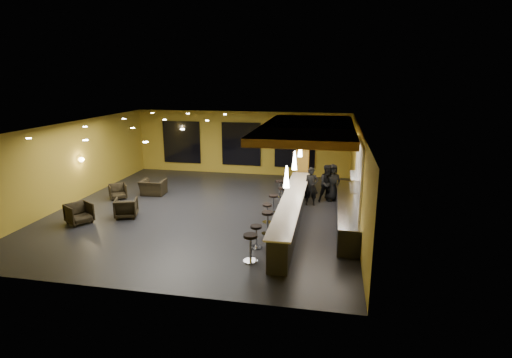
% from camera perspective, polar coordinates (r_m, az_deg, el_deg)
% --- Properties ---
extents(floor, '(12.00, 13.00, 0.10)m').
position_cam_1_polar(floor, '(16.72, -7.09, -4.58)').
color(floor, black).
rests_on(floor, ground).
extents(ceiling, '(12.00, 13.00, 0.10)m').
position_cam_1_polar(ceiling, '(15.92, -7.50, 7.76)').
color(ceiling, black).
extents(wall_back, '(12.00, 0.10, 3.50)m').
position_cam_1_polar(wall_back, '(22.42, -2.08, 5.19)').
color(wall_back, '#A68A25').
rests_on(wall_back, floor).
extents(wall_front, '(12.00, 0.10, 3.50)m').
position_cam_1_polar(wall_front, '(10.48, -18.54, -6.64)').
color(wall_front, '#A68A25').
rests_on(wall_front, floor).
extents(wall_left, '(0.10, 13.00, 3.50)m').
position_cam_1_polar(wall_left, '(18.99, -24.93, 2.11)').
color(wall_left, '#A68A25').
rests_on(wall_left, floor).
extents(wall_right, '(0.10, 13.00, 3.50)m').
position_cam_1_polar(wall_right, '(15.47, 14.53, 0.43)').
color(wall_right, '#A68A25').
rests_on(wall_right, floor).
extents(wood_soffit, '(3.60, 8.00, 0.28)m').
position_cam_1_polar(wood_soffit, '(16.15, 7.38, 7.19)').
color(wood_soffit, '#BB7936').
rests_on(wood_soffit, ceiling).
extents(window_left, '(2.20, 0.06, 2.40)m').
position_cam_1_polar(window_left, '(23.36, -10.57, 5.21)').
color(window_left, black).
rests_on(window_left, wall_back).
extents(window_center, '(2.20, 0.06, 2.40)m').
position_cam_1_polar(window_center, '(22.32, -2.14, 5.02)').
color(window_center, black).
rests_on(window_center, wall_back).
extents(window_right, '(2.20, 0.06, 2.40)m').
position_cam_1_polar(window_right, '(21.84, 5.57, 4.75)').
color(window_right, black).
rests_on(window_right, wall_back).
extents(tile_backsplash, '(0.06, 3.20, 2.40)m').
position_cam_1_polar(tile_backsplash, '(14.43, 14.45, 0.46)').
color(tile_backsplash, white).
rests_on(tile_backsplash, wall_right).
extents(bar_counter, '(0.60, 8.00, 1.00)m').
position_cam_1_polar(bar_counter, '(14.89, 5.16, -4.72)').
color(bar_counter, black).
rests_on(bar_counter, floor).
extents(bar_top, '(0.78, 8.10, 0.05)m').
position_cam_1_polar(bar_top, '(14.72, 5.20, -2.79)').
color(bar_top, white).
rests_on(bar_top, bar_counter).
extents(prep_counter, '(0.70, 6.00, 0.86)m').
position_cam_1_polar(prep_counter, '(15.34, 12.82, -4.73)').
color(prep_counter, black).
rests_on(prep_counter, floor).
extents(prep_top, '(0.72, 6.00, 0.03)m').
position_cam_1_polar(prep_top, '(15.19, 12.92, -3.11)').
color(prep_top, silver).
rests_on(prep_top, prep_counter).
extents(wall_shelf_lower, '(0.30, 1.50, 0.03)m').
position_cam_1_polar(wall_shelf_lower, '(14.33, 13.83, -1.25)').
color(wall_shelf_lower, silver).
rests_on(wall_shelf_lower, wall_right).
extents(wall_shelf_upper, '(0.30, 1.50, 0.03)m').
position_cam_1_polar(wall_shelf_upper, '(14.22, 13.94, 0.49)').
color(wall_shelf_upper, silver).
rests_on(wall_shelf_upper, wall_right).
extents(column, '(0.60, 0.60, 3.50)m').
position_cam_1_polar(column, '(19.00, 6.70, 3.39)').
color(column, '#9F7223').
rests_on(column, floor).
extents(wall_sconce, '(0.22, 0.22, 0.22)m').
position_cam_1_polar(wall_sconce, '(19.28, -23.68, 2.56)').
color(wall_sconce, '#FFE5B2').
rests_on(wall_sconce, wall_left).
extents(pendant_0, '(0.20, 0.20, 0.70)m').
position_cam_1_polar(pendant_0, '(12.45, 4.39, 0.33)').
color(pendant_0, white).
rests_on(pendant_0, wood_soffit).
extents(pendant_1, '(0.20, 0.20, 0.70)m').
position_cam_1_polar(pendant_1, '(14.87, 5.52, 2.66)').
color(pendant_1, white).
rests_on(pendant_1, wood_soffit).
extents(pendant_2, '(0.20, 0.20, 0.70)m').
position_cam_1_polar(pendant_2, '(17.32, 6.34, 4.33)').
color(pendant_2, white).
rests_on(pendant_2, wood_soffit).
extents(staff_a, '(0.66, 0.48, 1.65)m').
position_cam_1_polar(staff_a, '(17.13, 7.89, -1.06)').
color(staff_a, black).
rests_on(staff_a, floor).
extents(staff_b, '(0.97, 0.86, 1.66)m').
position_cam_1_polar(staff_b, '(17.67, 10.20, -0.66)').
color(staff_b, black).
rests_on(staff_b, floor).
extents(staff_c, '(0.91, 0.71, 1.65)m').
position_cam_1_polar(staff_c, '(17.93, 10.84, -0.49)').
color(staff_c, black).
rests_on(staff_c, floor).
extents(armchair_a, '(1.15, 1.15, 0.77)m').
position_cam_1_polar(armchair_a, '(16.44, -23.95, -4.50)').
color(armchair_a, black).
rests_on(armchair_a, floor).
extents(armchair_b, '(1.05, 1.06, 0.76)m').
position_cam_1_polar(armchair_b, '(16.47, -18.06, -3.92)').
color(armchair_b, black).
rests_on(armchair_b, floor).
extents(armchair_c, '(1.01, 1.02, 0.67)m').
position_cam_1_polar(armchair_c, '(19.04, -19.13, -1.69)').
color(armchair_c, black).
rests_on(armchair_c, floor).
extents(armchair_d, '(1.13, 1.00, 0.71)m').
position_cam_1_polar(armchair_d, '(19.18, -14.47, -1.16)').
color(armchair_d, black).
rests_on(armchair_d, floor).
extents(bar_stool_0, '(0.44, 0.44, 0.87)m').
position_cam_1_polar(bar_stool_0, '(11.98, -0.80, -9.31)').
color(bar_stool_0, silver).
rests_on(bar_stool_0, floor).
extents(bar_stool_1, '(0.38, 0.38, 0.76)m').
position_cam_1_polar(bar_stool_1, '(12.92, 0.01, -7.80)').
color(bar_stool_1, silver).
rests_on(bar_stool_1, floor).
extents(bar_stool_2, '(0.42, 0.42, 0.82)m').
position_cam_1_polar(bar_stool_2, '(13.97, 1.64, -5.87)').
color(bar_stool_2, silver).
rests_on(bar_stool_2, floor).
extents(bar_stool_3, '(0.37, 0.37, 0.73)m').
position_cam_1_polar(bar_stool_3, '(15.05, 1.61, -4.57)').
color(bar_stool_3, silver).
rests_on(bar_stool_3, floor).
extents(bar_stool_4, '(0.38, 0.38, 0.76)m').
position_cam_1_polar(bar_stool_4, '(16.10, 2.48, -3.23)').
color(bar_stool_4, silver).
rests_on(bar_stool_4, floor).
extents(bar_stool_5, '(0.38, 0.38, 0.74)m').
position_cam_1_polar(bar_stool_5, '(17.24, 3.76, -2.07)').
color(bar_stool_5, silver).
rests_on(bar_stool_5, floor).
extents(bar_stool_6, '(0.41, 0.41, 0.81)m').
position_cam_1_polar(bar_stool_6, '(18.13, 3.39, -1.09)').
color(bar_stool_6, silver).
rests_on(bar_stool_6, floor).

